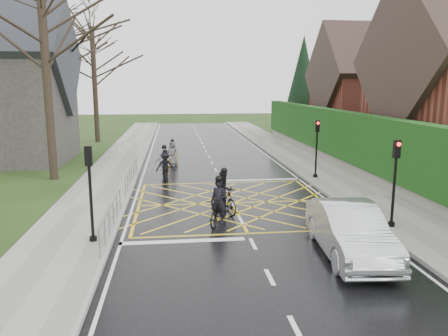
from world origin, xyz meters
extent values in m
plane|color=#1F3010|center=(0.00, 0.00, 0.00)|extent=(120.00, 120.00, 0.00)
cube|color=black|center=(0.00, 0.00, 0.01)|extent=(9.00, 80.00, 0.01)
cube|color=gray|center=(6.00, 0.00, 0.07)|extent=(3.00, 80.00, 0.15)
cube|color=gray|center=(-6.00, 0.00, 0.07)|extent=(3.00, 80.00, 0.15)
cube|color=slate|center=(7.75, 6.00, 0.35)|extent=(0.50, 38.00, 0.70)
cube|color=#153B10|center=(7.75, 6.00, 2.10)|extent=(0.90, 38.00, 2.80)
cube|color=maroon|center=(14.75, 18.00, 3.00)|extent=(9.00, 8.00, 6.00)
cube|color=#30221D|center=(14.75, 18.00, 5.90)|extent=(9.80, 8.80, 8.80)
cube|color=maroon|center=(17.45, 18.00, 8.50)|extent=(0.70, 0.70, 1.60)
cylinder|color=black|center=(10.75, 26.00, 0.60)|extent=(0.50, 0.50, 1.20)
cone|color=black|center=(10.75, 26.00, 5.00)|extent=(4.60, 4.60, 10.00)
cube|color=#2D2B28|center=(-13.50, 12.00, 3.50)|extent=(8.00, 7.00, 7.00)
cylinder|color=black|center=(-9.00, 6.00, 5.50)|extent=(0.44, 0.44, 11.00)
cylinder|color=black|center=(-10.00, 14.00, 6.00)|extent=(0.44, 0.44, 12.00)
cylinder|color=black|center=(-9.30, 22.00, 5.00)|extent=(0.44, 0.44, 10.00)
cylinder|color=slate|center=(-4.65, -3.50, 1.00)|extent=(0.05, 5.00, 0.05)
cylinder|color=slate|center=(-4.65, -3.50, 0.55)|extent=(0.04, 5.00, 0.04)
cylinder|color=slate|center=(-4.65, -6.00, 0.50)|extent=(0.04, 0.04, 1.00)
cylinder|color=slate|center=(-4.65, -1.00, 0.50)|extent=(0.04, 0.04, 1.00)
cylinder|color=slate|center=(-4.65, 4.00, 1.00)|extent=(0.05, 6.00, 0.05)
cylinder|color=slate|center=(-4.65, 4.00, 0.55)|extent=(0.04, 6.00, 0.04)
cylinder|color=slate|center=(-4.65, 1.00, 0.50)|extent=(0.04, 0.04, 1.00)
cylinder|color=slate|center=(-4.65, 7.00, 0.50)|extent=(0.04, 0.04, 1.00)
cylinder|color=black|center=(5.10, 4.20, 1.50)|extent=(0.10, 0.10, 3.00)
cylinder|color=black|center=(5.10, 4.20, 0.15)|extent=(0.24, 0.24, 0.30)
cube|color=black|center=(5.10, 4.20, 2.90)|extent=(0.22, 0.16, 0.62)
sphere|color=#FF0C0C|center=(5.10, 4.08, 3.08)|extent=(0.14, 0.14, 0.14)
cylinder|color=black|center=(5.10, -4.20, 1.50)|extent=(0.10, 0.10, 3.00)
cylinder|color=black|center=(5.10, -4.20, 0.15)|extent=(0.24, 0.24, 0.30)
cube|color=black|center=(5.10, -4.20, 2.90)|extent=(0.22, 0.16, 0.62)
sphere|color=#FF0C0C|center=(5.10, -4.32, 3.08)|extent=(0.14, 0.14, 0.14)
cylinder|color=black|center=(-5.10, -4.50, 1.50)|extent=(0.10, 0.10, 3.00)
cylinder|color=black|center=(-5.10, -4.50, 0.15)|extent=(0.24, 0.24, 0.30)
cube|color=black|center=(-5.10, -4.50, 2.90)|extent=(0.22, 0.16, 0.62)
sphere|color=#FF0C0C|center=(-5.10, -4.38, 3.08)|extent=(0.14, 0.14, 0.14)
imported|color=black|center=(-0.87, -2.79, 0.49)|extent=(1.33, 1.97, 0.98)
imported|color=black|center=(-0.87, -2.69, 0.83)|extent=(0.71, 0.60, 1.66)
sphere|color=black|center=(-0.87, -2.69, 1.68)|extent=(0.26, 0.26, 0.26)
imported|color=black|center=(-0.51, -1.43, 0.55)|extent=(1.19, 1.90, 1.11)
imported|color=black|center=(-0.51, -1.33, 0.85)|extent=(1.00, 0.91, 1.69)
sphere|color=black|center=(-0.51, -1.33, 1.71)|extent=(0.27, 0.27, 0.27)
imported|color=black|center=(-2.95, 4.75, 0.47)|extent=(0.72, 1.81, 0.93)
imported|color=black|center=(-2.95, 4.85, 0.79)|extent=(1.05, 0.65, 1.58)
sphere|color=black|center=(-2.95, 4.85, 1.60)|extent=(0.25, 0.25, 0.25)
imported|color=black|center=(-3.00, 5.17, 0.57)|extent=(0.63, 1.92, 1.14)
imported|color=silver|center=(-3.00, 5.27, 0.87)|extent=(1.04, 0.48, 1.74)
sphere|color=black|center=(-3.00, 5.27, 1.76)|extent=(0.27, 0.27, 0.27)
imported|color=orange|center=(-2.57, 9.29, 0.46)|extent=(1.24, 1.85, 0.92)
imported|color=#56595E|center=(-2.57, 9.39, 0.78)|extent=(0.89, 0.75, 1.56)
sphere|color=black|center=(-2.57, 9.39, 1.58)|extent=(0.24, 0.24, 0.24)
imported|color=silver|center=(2.70, -6.24, 0.78)|extent=(2.03, 4.86, 1.56)
camera|label=1|loc=(-2.46, -18.17, 5.06)|focal=35.00mm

